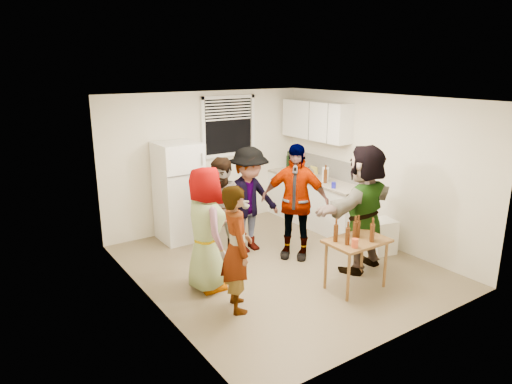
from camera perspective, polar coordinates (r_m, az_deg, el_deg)
room at (r=7.03m, az=2.92°, el=-9.18°), size 4.00×4.50×2.50m
window at (r=8.54m, az=-3.46°, el=8.22°), size 1.12×0.10×1.06m
refrigerator at (r=7.91m, az=-9.61°, el=0.03°), size 0.70×0.70×1.70m
counter_lower at (r=8.72m, az=7.38°, el=-1.28°), size 0.60×2.20×0.86m
countertop at (r=8.60m, az=7.48°, el=1.59°), size 0.64×2.22×0.04m
backsplash at (r=8.74m, az=8.93°, el=3.10°), size 0.03×2.20×0.36m
upper_cabinets at (r=8.64m, az=7.50°, el=8.87°), size 0.34×1.60×0.70m
kettle at (r=8.68m, az=6.55°, el=1.88°), size 0.26×0.22×0.21m
paper_towel at (r=8.39m, az=8.62°, el=1.32°), size 0.12×0.12×0.26m
wine_bottle at (r=9.31m, az=3.99°, el=2.89°), size 0.07×0.07×0.27m
beer_bottle_counter at (r=8.27m, az=8.63°, el=1.12°), size 0.06×0.06×0.25m
blue_cup at (r=7.95m, az=9.66°, el=0.48°), size 0.08×0.08×0.11m
picture_frame at (r=8.94m, az=7.29°, el=2.74°), size 0.02×0.18×0.15m
trash_bin at (r=7.68m, az=15.44°, el=-5.51°), size 0.45×0.45×0.55m
serving_table at (r=6.53m, az=12.17°, el=-11.57°), size 0.83×0.55×0.70m
beer_bottle_table at (r=6.30m, az=12.21°, el=-5.62°), size 0.06×0.06×0.23m
red_cup at (r=5.98m, az=12.23°, el=-6.78°), size 0.09×0.09×0.12m
guest_grey at (r=6.43m, az=-6.04°, el=-11.74°), size 1.77×1.02×0.54m
guest_stripe at (r=5.92m, az=-2.35°, el=-14.21°), size 1.69×1.07×0.38m
guest_back_left at (r=7.32m, az=-3.81°, el=-8.14°), size 1.57×1.76×0.61m
guest_back_right at (r=7.58m, az=-0.87°, el=-7.25°), size 1.18×1.76×0.64m
guest_black at (r=7.38m, az=4.70°, el=-7.95°), size 2.07×1.98×0.44m
guest_orange at (r=7.12m, az=12.87°, el=-9.21°), size 2.08×2.19×0.55m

